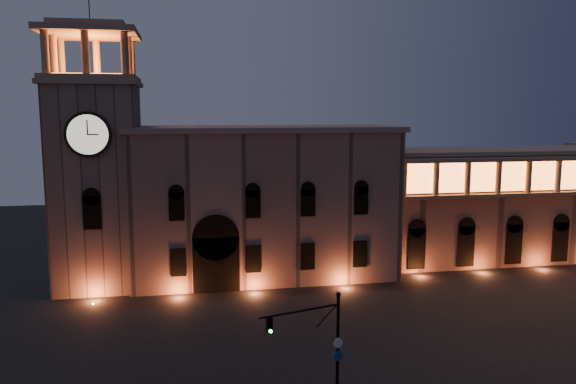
# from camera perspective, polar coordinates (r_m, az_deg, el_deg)

# --- Properties ---
(ground) EXTENTS (160.00, 160.00, 0.00)m
(ground) POSITION_cam_1_polar(r_m,az_deg,el_deg) (48.11, 3.80, -15.45)
(ground) COLOR black
(ground) RESTS_ON ground
(government_building) EXTENTS (30.80, 12.80, 17.60)m
(government_building) POSITION_cam_1_polar(r_m,az_deg,el_deg) (66.08, -2.54, -0.98)
(government_building) COLOR #7A5A50
(government_building) RESTS_ON ground
(clock_tower) EXTENTS (9.80, 9.80, 32.40)m
(clock_tower) POSITION_cam_1_polar(r_m,az_deg,el_deg) (64.75, -18.82, 1.73)
(clock_tower) COLOR #7A5A50
(clock_tower) RESTS_ON ground
(colonnade_wing) EXTENTS (40.60, 11.50, 14.50)m
(colonnade_wing) POSITION_cam_1_polar(r_m,az_deg,el_deg) (80.17, 22.15, -1.01)
(colonnade_wing) COLOR brown
(colonnade_wing) RESTS_ON ground
(traffic_light) EXTENTS (5.60, 1.92, 7.95)m
(traffic_light) POSITION_cam_1_polar(r_m,az_deg,el_deg) (37.09, 3.74, -15.85)
(traffic_light) COLOR black
(traffic_light) RESTS_ON ground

